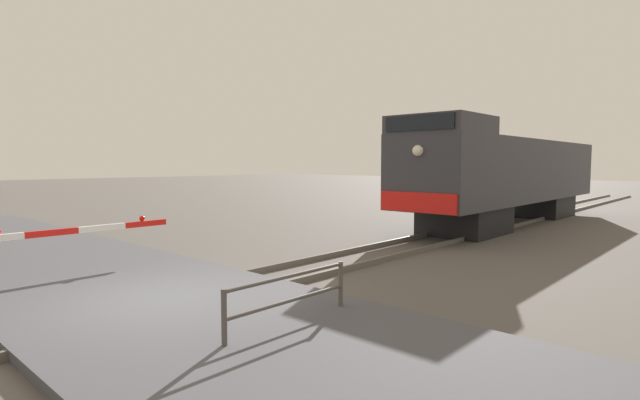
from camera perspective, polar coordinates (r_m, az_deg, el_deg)
The scene contains 6 objects.
ground_plane at distance 9.46m, azimuth -18.87°, elevation -12.09°, with size 160.00×160.00×0.00m, color #514C47.
rail_track_left at distance 10.06m, azimuth -20.88°, elevation -10.72°, with size 0.08×80.00×0.15m, color #59544C.
rail_track_right at distance 8.84m, azimuth -16.60°, elevation -12.70°, with size 0.08×80.00×0.15m, color #59544C.
road_surface at distance 9.44m, azimuth -18.88°, elevation -11.60°, with size 36.00×5.12×0.17m, color #47474C.
locomotive at distance 22.24m, azimuth 21.44°, elevation 2.88°, with size 2.91×15.41×4.24m.
guard_railing at distance 7.53m, azimuth -3.67°, elevation -11.23°, with size 0.08×2.54×0.95m.
Camera 1 is at (8.00, -4.30, 2.64)m, focal length 26.77 mm.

